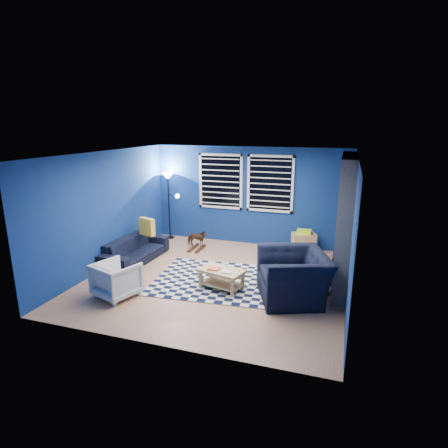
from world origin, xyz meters
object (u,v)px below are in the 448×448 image
Objects in this scene: tv at (350,200)px; sofa at (135,250)px; cabinet at (304,242)px; floor_lamp at (169,185)px; armchair_bent at (117,279)px; coffee_table at (221,275)px; armchair_big at (293,276)px; rocking_horse at (197,239)px.

tv is 4.96m from sofa.
floor_lamp reaches higher than cabinet.
floor_lamp is at bearing -60.84° from armchair_bent.
tv is 5.23m from armchair_bent.
cabinet is at bearing -110.91° from armchair_bent.
sofa is 1.81m from armchair_bent.
floor_lamp is at bearing 131.41° from coffee_table.
floor_lamp is (-0.67, 3.56, 1.14)m from armchair_bent.
floor_lamp reaches higher than tv.
coffee_table is at bearing -136.02° from cabinet.
armchair_big is 2.65m from cabinet.
cabinet reaches higher than rocking_horse.
sofa is 1.43× the size of armchair_big.
tv is at bearing -36.11° from cabinet.
armchair_bent is at bearing -79.30° from floor_lamp.
armchair_bent reaches higher than coffee_table.
tv is at bearing 48.17° from coffee_table.
sofa is 3.76m from armchair_big.
armchair_big reaches higher than coffee_table.
cabinet is 3.80m from floor_lamp.
tv is 3.72m from rocking_horse.
cabinet is (-0.98, 0.25, -1.16)m from tv.
floor_lamp is at bearing 51.41° from rocking_horse.
sofa is 3.68× the size of rocking_horse.
cabinet is at bearing 0.05° from floor_lamp.
armchair_big is 1.34m from coffee_table.
rocking_horse is at bearing -32.78° from floor_lamp.
armchair_big is 4.67m from floor_lamp.
cabinet is at bearing -59.65° from sofa.
coffee_table is (2.35, -0.82, 0.02)m from sofa.
cabinet is (3.57, 1.88, -0.03)m from sofa.
armchair_big is at bearing -109.92° from tv.
coffee_table is at bearing -48.59° from floor_lamp.
sofa is 2.00× the size of coffee_table.
sofa reaches higher than coffee_table.
tv is 1.53m from cabinet.
tv reaches higher than coffee_table.
sofa is at bearing 133.79° from rocking_horse.
cabinet is (-0.11, 2.64, -0.18)m from armchair_big.
tv reaches higher than cabinet.
armchair_big reaches higher than cabinet.
coffee_table is (-2.20, -2.45, -1.11)m from tv.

